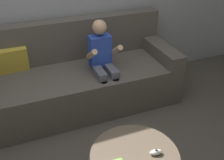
# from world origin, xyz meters

# --- Properties ---
(couch) EXTENTS (2.04, 0.80, 0.88)m
(couch) POSITION_xyz_m (0.08, 1.11, 0.30)
(couch) COLOR #56514C
(couch) RESTS_ON ground
(person_seated_on_couch) EXTENTS (0.31, 0.38, 0.96)m
(person_seated_on_couch) POSITION_xyz_m (0.29, 0.93, 0.55)
(person_seated_on_couch) COLOR slate
(person_seated_on_couch) RESTS_ON ground
(coffee_table) EXTENTS (0.63, 0.63, 0.38)m
(coffee_table) POSITION_xyz_m (0.12, -0.16, 0.35)
(coffee_table) COLOR brown
(coffee_table) RESTS_ON ground
(nunchuk_white) EXTENTS (0.10, 0.06, 0.05)m
(nunchuk_white) POSITION_xyz_m (0.26, -0.22, 0.40)
(nunchuk_white) COLOR white
(nunchuk_white) RESTS_ON coffee_table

